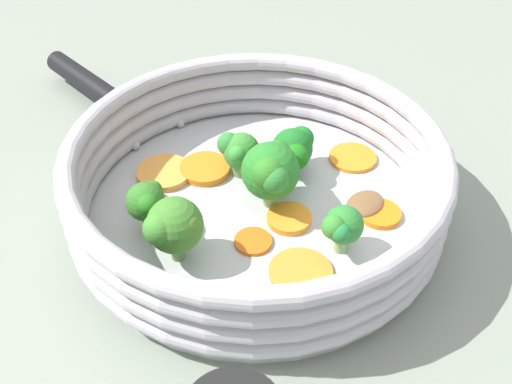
# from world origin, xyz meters

# --- Properties ---
(ground_plane) EXTENTS (4.00, 4.00, 0.00)m
(ground_plane) POSITION_xyz_m (0.00, 0.00, 0.00)
(ground_plane) COLOR gray
(skillet) EXTENTS (0.28, 0.28, 0.01)m
(skillet) POSITION_xyz_m (0.00, 0.00, 0.01)
(skillet) COLOR #B2B5B7
(skillet) RESTS_ON ground_plane
(skillet_rim_wall) EXTENTS (0.29, 0.29, 0.06)m
(skillet_rim_wall) POSITION_xyz_m (0.00, 0.00, 0.04)
(skillet_rim_wall) COLOR #B5AEBA
(skillet_rim_wall) RESTS_ON skillet
(skillet_handle) EXTENTS (0.17, 0.02, 0.02)m
(skillet_handle) POSITION_xyz_m (0.22, -0.00, 0.02)
(skillet_handle) COLOR black
(skillet_handle) RESTS_ON skillet
(skillet_rivet_left) EXTENTS (0.01, 0.01, 0.01)m
(skillet_rivet_left) POSITION_xyz_m (0.13, -0.03, 0.01)
(skillet_rivet_left) COLOR #B0B6B7
(skillet_rivet_left) RESTS_ON skillet
(skillet_rivet_right) EXTENTS (0.01, 0.01, 0.01)m
(skillet_rivet_right) POSITION_xyz_m (0.13, 0.02, 0.01)
(skillet_rivet_right) COLOR #AFB3B3
(skillet_rivet_right) RESTS_ON skillet
(carrot_slice_0) EXTENTS (0.04, 0.04, 0.01)m
(carrot_slice_0) POSITION_xyz_m (-0.03, -0.01, 0.01)
(carrot_slice_0) COLOR orange
(carrot_slice_0) RESTS_ON skillet
(carrot_slice_1) EXTENTS (0.04, 0.04, 0.00)m
(carrot_slice_1) POSITION_xyz_m (-0.08, -0.06, 0.01)
(carrot_slice_1) COLOR orange
(carrot_slice_1) RESTS_ON skillet
(carrot_slice_2) EXTENTS (0.04, 0.04, 0.00)m
(carrot_slice_2) POSITION_xyz_m (-0.10, 0.03, 0.01)
(carrot_slice_2) COLOR #D75D14
(carrot_slice_2) RESTS_ON skillet
(carrot_slice_3) EXTENTS (0.03, 0.03, 0.00)m
(carrot_slice_3) POSITION_xyz_m (0.04, 0.06, 0.01)
(carrot_slice_3) COLOR orange
(carrot_slice_3) RESTS_ON skillet
(carrot_slice_4) EXTENTS (0.05, 0.05, 0.00)m
(carrot_slice_4) POSITION_xyz_m (-0.07, 0.03, 0.01)
(carrot_slice_4) COLOR orange
(carrot_slice_4) RESTS_ON skillet
(carrot_slice_5) EXTENTS (0.07, 0.07, 0.01)m
(carrot_slice_5) POSITION_xyz_m (0.08, 0.03, 0.01)
(carrot_slice_5) COLOR #EB953C
(carrot_slice_5) RESTS_ON skillet
(carrot_slice_6) EXTENTS (0.06, 0.06, 0.01)m
(carrot_slice_6) POSITION_xyz_m (0.06, 0.00, 0.01)
(carrot_slice_6) COLOR orange
(carrot_slice_6) RESTS_ON skillet
(carrot_slice_7) EXTENTS (0.05, 0.05, 0.00)m
(carrot_slice_7) POSITION_xyz_m (-0.01, -0.10, 0.01)
(carrot_slice_7) COLOR orange
(carrot_slice_7) RESTS_ON skillet
(carrot_slice_8) EXTENTS (0.03, 0.03, 0.00)m
(carrot_slice_8) POSITION_xyz_m (-0.03, 0.03, 0.01)
(carrot_slice_8) COLOR #D85F16
(carrot_slice_8) RESTS_ON skillet
(broccoli_floret_0) EXTENTS (0.05, 0.05, 0.06)m
(broccoli_floret_0) POSITION_xyz_m (-0.01, -0.01, 0.05)
(broccoli_floret_0) COLOR #8EA868
(broccoli_floret_0) RESTS_ON skillet
(broccoli_floret_1) EXTENTS (0.03, 0.03, 0.04)m
(broccoli_floret_1) POSITION_xyz_m (0.04, -0.02, 0.03)
(broccoli_floret_1) COLOR #66894D
(broccoli_floret_1) RESTS_ON skillet
(broccoli_floret_2) EXTENTS (0.04, 0.04, 0.04)m
(broccoli_floret_2) POSITION_xyz_m (0.01, -0.05, 0.03)
(broccoli_floret_2) COLOR #638D53
(broccoli_floret_2) RESTS_ON skillet
(broccoli_floret_3) EXTENTS (0.03, 0.03, 0.04)m
(broccoli_floret_3) POSITION_xyz_m (0.04, 0.08, 0.04)
(broccoli_floret_3) COLOR #668B51
(broccoli_floret_3) RESTS_ON skillet
(broccoli_floret_4) EXTENTS (0.03, 0.03, 0.04)m
(broccoli_floret_4) POSITION_xyz_m (-0.08, -0.01, 0.04)
(broccoli_floret_4) COLOR #72A05F
(broccoli_floret_4) RESTS_ON skillet
(broccoli_floret_5) EXTENTS (0.04, 0.04, 0.05)m
(broccoli_floret_5) POSITION_xyz_m (0.00, 0.08, 0.04)
(broccoli_floret_5) COLOR #5C8547
(broccoli_floret_5) RESTS_ON skillet
(mushroom_piece_0) EXTENTS (0.02, 0.03, 0.01)m
(mushroom_piece_0) POSITION_xyz_m (0.06, 0.06, 0.02)
(mushroom_piece_0) COLOR brown
(mushroom_piece_0) RESTS_ON skillet
(mushroom_piece_1) EXTENTS (0.03, 0.04, 0.01)m
(mushroom_piece_1) POSITION_xyz_m (-0.06, -0.06, 0.02)
(mushroom_piece_1) COLOR brown
(mushroom_piece_1) RESTS_ON skillet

